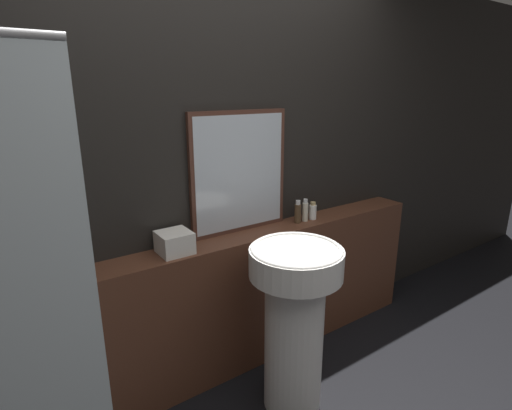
{
  "coord_description": "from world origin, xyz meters",
  "views": [
    {
      "loc": [
        -1.21,
        -0.68,
        1.75
      ],
      "look_at": [
        0.04,
        1.11,
        1.11
      ],
      "focal_mm": 28.0,
      "sensor_mm": 36.0,
      "label": 1
    }
  ],
  "objects_px": {
    "mirror": "(240,173)",
    "towel_stack": "(175,242)",
    "shampoo_bottle": "(298,212)",
    "lotion_bottle": "(313,211)",
    "pedestal_sink": "(294,316)",
    "conditioner_bottle": "(305,211)"
  },
  "relations": [
    {
      "from": "pedestal_sink",
      "to": "shampoo_bottle",
      "type": "xyz_separation_m",
      "value": [
        0.42,
        0.48,
        0.39
      ]
    },
    {
      "from": "towel_stack",
      "to": "shampoo_bottle",
      "type": "distance_m",
      "value": 0.88
    },
    {
      "from": "pedestal_sink",
      "to": "conditioner_bottle",
      "type": "relative_size",
      "value": 6.33
    },
    {
      "from": "mirror",
      "to": "shampoo_bottle",
      "type": "xyz_separation_m",
      "value": [
        0.39,
        -0.1,
        -0.3
      ]
    },
    {
      "from": "towel_stack",
      "to": "conditioner_bottle",
      "type": "relative_size",
      "value": 1.14
    },
    {
      "from": "mirror",
      "to": "lotion_bottle",
      "type": "relative_size",
      "value": 6.1
    },
    {
      "from": "lotion_bottle",
      "to": "towel_stack",
      "type": "bearing_deg",
      "value": -180.0
    },
    {
      "from": "towel_stack",
      "to": "lotion_bottle",
      "type": "xyz_separation_m",
      "value": [
        1.02,
        0.0,
        -0.0
      ]
    },
    {
      "from": "towel_stack",
      "to": "lotion_bottle",
      "type": "relative_size",
      "value": 1.43
    },
    {
      "from": "towel_stack",
      "to": "conditioner_bottle",
      "type": "xyz_separation_m",
      "value": [
        0.95,
        0.0,
        0.01
      ]
    },
    {
      "from": "pedestal_sink",
      "to": "lotion_bottle",
      "type": "xyz_separation_m",
      "value": [
        0.55,
        0.48,
        0.37
      ]
    },
    {
      "from": "towel_stack",
      "to": "shampoo_bottle",
      "type": "xyz_separation_m",
      "value": [
        0.88,
        -0.0,
        0.01
      ]
    },
    {
      "from": "pedestal_sink",
      "to": "towel_stack",
      "type": "xyz_separation_m",
      "value": [
        -0.46,
        0.48,
        0.38
      ]
    },
    {
      "from": "mirror",
      "to": "lotion_bottle",
      "type": "bearing_deg",
      "value": -10.24
    },
    {
      "from": "shampoo_bottle",
      "to": "lotion_bottle",
      "type": "height_order",
      "value": "shampoo_bottle"
    },
    {
      "from": "mirror",
      "to": "towel_stack",
      "type": "height_order",
      "value": "mirror"
    },
    {
      "from": "towel_stack",
      "to": "conditioner_bottle",
      "type": "height_order",
      "value": "conditioner_bottle"
    },
    {
      "from": "pedestal_sink",
      "to": "conditioner_bottle",
      "type": "xyz_separation_m",
      "value": [
        0.49,
        0.48,
        0.39
      ]
    },
    {
      "from": "pedestal_sink",
      "to": "conditioner_bottle",
      "type": "height_order",
      "value": "conditioner_bottle"
    },
    {
      "from": "lotion_bottle",
      "to": "pedestal_sink",
      "type": "bearing_deg",
      "value": -139.26
    },
    {
      "from": "towel_stack",
      "to": "lotion_bottle",
      "type": "height_order",
      "value": "lotion_bottle"
    },
    {
      "from": "mirror",
      "to": "conditioner_bottle",
      "type": "bearing_deg",
      "value": -11.75
    }
  ]
}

